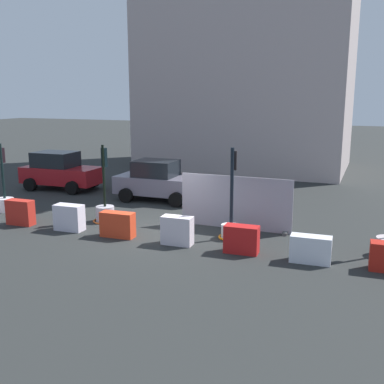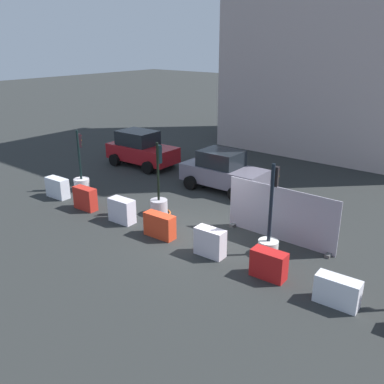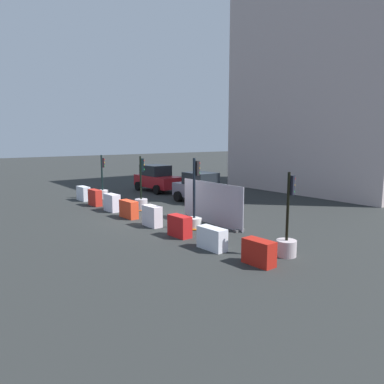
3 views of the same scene
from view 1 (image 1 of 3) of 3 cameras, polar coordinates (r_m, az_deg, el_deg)
The scene contains 14 objects.
ground_plane at distance 15.73m, azimuth -3.82°, elevation -4.96°, with size 120.00×120.00×0.00m, color #282A29.
traffic_light_0 at distance 19.80m, azimuth -22.26°, elevation -0.89°, with size 0.69×0.69×2.73m.
traffic_light_1 at distance 17.15m, azimuth -10.76°, elevation -2.09°, with size 0.91×0.91×2.83m.
traffic_light_2 at distance 14.94m, azimuth 4.91°, elevation -3.82°, with size 0.82×0.82×2.96m.
construction_barrier_1 at distance 17.55m, azimuth -20.58°, elevation -2.39°, with size 1.02×0.44×0.90m.
construction_barrier_2 at distance 16.32m, azimuth -15.03°, elevation -3.09°, with size 1.02×0.51×0.90m.
construction_barrier_3 at distance 15.24m, azimuth -9.24°, elevation -4.03°, with size 1.15×0.47×0.83m.
construction_barrier_4 at distance 14.30m, azimuth -1.85°, elevation -4.81°, with size 0.99×0.47×0.90m.
construction_barrier_5 at distance 13.63m, azimuth 6.18°, elevation -5.87°, with size 1.02×0.50×0.83m.
construction_barrier_6 at distance 13.23m, azimuth 14.54°, elevation -6.91°, with size 1.13×0.49×0.77m.
car_grey_saloon at distance 20.21m, azimuth -4.20°, elevation 1.36°, with size 3.84×2.08×1.77m.
car_red_compact at distance 23.48m, azimuth -16.10°, elevation 2.53°, with size 3.91×2.20×1.84m.
building_main_facade at distance 30.20m, azimuth 7.19°, elevation 19.91°, with size 12.86×8.81×17.52m.
site_fence_panel at distance 15.93m, azimuth 5.39°, elevation -1.48°, with size 3.97×0.50×1.85m.
Camera 1 is at (6.55, -13.54, 4.59)m, focal length 42.86 mm.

